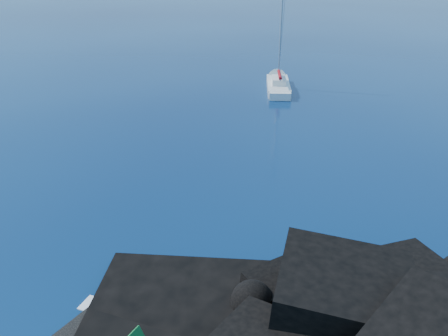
# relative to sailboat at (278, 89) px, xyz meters

# --- Properties ---
(surf_foam) EXTENTS (10.00, 8.00, 0.06)m
(surf_foam) POSITION_rel_sailboat_xyz_m (9.58, -33.80, 0.00)
(surf_foam) COLOR white
(surf_foam) RESTS_ON ground
(sailboat) EXTENTS (6.79, 11.70, 12.23)m
(sailboat) POSITION_rel_sailboat_xyz_m (0.00, 0.00, 0.00)
(sailboat) COLOR white
(sailboat) RESTS_ON ground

